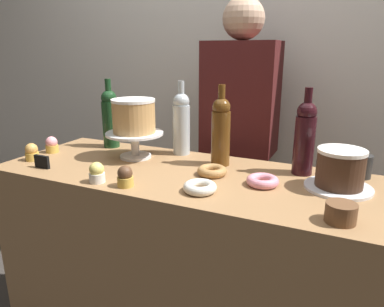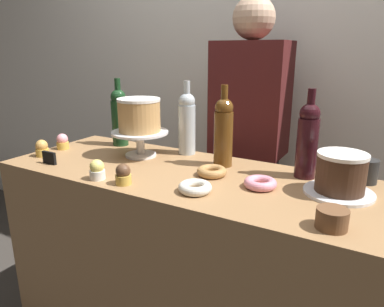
{
  "view_description": "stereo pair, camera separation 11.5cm",
  "coord_description": "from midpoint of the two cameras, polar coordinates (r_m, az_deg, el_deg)",
  "views": [
    {
      "loc": [
        0.53,
        -1.16,
        1.36
      ],
      "look_at": [
        0.0,
        0.0,
        0.99
      ],
      "focal_mm": 33.16,
      "sensor_mm": 36.0,
      "label": 1
    },
    {
      "loc": [
        0.63,
        -1.11,
        1.36
      ],
      "look_at": [
        0.0,
        0.0,
        0.99
      ],
      "focal_mm": 33.16,
      "sensor_mm": 36.0,
      "label": 2
    }
  ],
  "objects": [
    {
      "name": "back_wall",
      "position": [
        2.07,
        13.89,
        14.26
      ],
      "size": [
        6.0,
        0.05,
        2.6
      ],
      "color": "silver",
      "rests_on": "ground_plane"
    },
    {
      "name": "display_counter",
      "position": [
        1.56,
        2.23,
        -19.14
      ],
      "size": [
        1.55,
        0.56,
        0.91
      ],
      "color": "#997047",
      "rests_on": "ground_plane"
    },
    {
      "name": "cake_stand_pedestal",
      "position": [
        1.56,
        -6.25,
        2.3
      ],
      "size": [
        0.25,
        0.25,
        0.11
      ],
      "color": "silver",
      "rests_on": "display_counter"
    },
    {
      "name": "white_layer_cake",
      "position": [
        1.54,
        -6.37,
        6.16
      ],
      "size": [
        0.18,
        0.18,
        0.14
      ],
      "color": "tan",
      "rests_on": "cake_stand_pedestal"
    },
    {
      "name": "silver_serving_platter",
      "position": [
        1.28,
        24.92,
        -5.74
      ],
      "size": [
        0.22,
        0.22,
        0.01
      ],
      "color": "white",
      "rests_on": "display_counter"
    },
    {
      "name": "chocolate_round_cake",
      "position": [
        1.26,
        25.29,
        -2.78
      ],
      "size": [
        0.16,
        0.16,
        0.13
      ],
      "color": "#3D2619",
      "rests_on": "silver_serving_platter"
    },
    {
      "name": "wine_bottle_green",
      "position": [
        1.75,
        -9.79,
        5.93
      ],
      "size": [
        0.08,
        0.08,
        0.33
      ],
      "color": "#193D1E",
      "rests_on": "display_counter"
    },
    {
      "name": "wine_bottle_clear",
      "position": [
        1.58,
        1.28,
        5.03
      ],
      "size": [
        0.08,
        0.08,
        0.33
      ],
      "color": "#B2BCC1",
      "rests_on": "display_counter"
    },
    {
      "name": "wine_bottle_amber",
      "position": [
        1.42,
        7.41,
        3.6
      ],
      "size": [
        0.08,
        0.08,
        0.33
      ],
      "color": "#5B3814",
      "rests_on": "display_counter"
    },
    {
      "name": "wine_bottle_dark_red",
      "position": [
        1.36,
        20.43,
        2.15
      ],
      "size": [
        0.08,
        0.08,
        0.33
      ],
      "color": "black",
      "rests_on": "display_counter"
    },
    {
      "name": "cupcake_chocolate",
      "position": [
        1.25,
        -8.43,
        -3.42
      ],
      "size": [
        0.06,
        0.06,
        0.07
      ],
      "color": "gold",
      "rests_on": "display_counter"
    },
    {
      "name": "cupcake_strawberry",
      "position": [
        1.76,
        -18.44,
        1.75
      ],
      "size": [
        0.06,
        0.06,
        0.07
      ],
      "color": "gold",
      "rests_on": "display_counter"
    },
    {
      "name": "cupcake_caramel",
      "position": [
        1.67,
        -21.21,
        0.73
      ],
      "size": [
        0.06,
        0.06,
        0.07
      ],
      "color": "gold",
      "rests_on": "display_counter"
    },
    {
      "name": "cupcake_lemon",
      "position": [
        1.31,
        -12.61,
        -2.65
      ],
      "size": [
        0.06,
        0.06,
        0.07
      ],
      "color": "white",
      "rests_on": "display_counter"
    },
    {
      "name": "donut_pink",
      "position": [
        1.24,
        13.56,
        -4.7
      ],
      "size": [
        0.11,
        0.11,
        0.03
      ],
      "color": "pink",
      "rests_on": "display_counter"
    },
    {
      "name": "donut_sugar",
      "position": [
        1.18,
        3.3,
        -5.52
      ],
      "size": [
        0.11,
        0.11,
        0.03
      ],
      "color": "silver",
      "rests_on": "display_counter"
    },
    {
      "name": "donut_maple",
      "position": [
        1.33,
        5.67,
        -2.93
      ],
      "size": [
        0.11,
        0.11,
        0.03
      ],
      "color": "#B27F47",
      "rests_on": "display_counter"
    },
    {
      "name": "cookie_stack",
      "position": [
        1.03,
        24.65,
        -9.57
      ],
      "size": [
        0.08,
        0.08,
        0.05
      ],
      "color": "brown",
      "rests_on": "display_counter"
    },
    {
      "name": "price_sign_chalkboard",
      "position": [
        1.55,
        -20.03,
        -0.69
      ],
      "size": [
        0.07,
        0.01,
        0.05
      ],
      "color": "black",
      "rests_on": "display_counter"
    },
    {
      "name": "coffee_cup_ceramic",
      "position": [
        1.42,
        28.4,
        -2.54
      ],
      "size": [
        0.08,
        0.08,
        0.08
      ],
      "color": "#282828",
      "rests_on": "display_counter"
    },
    {
      "name": "barista_figure",
      "position": [
        1.86,
        10.69,
        -0.2
      ],
      "size": [
        0.36,
        0.22,
        1.6
      ],
      "color": "black",
      "rests_on": "ground_plane"
    }
  ]
}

